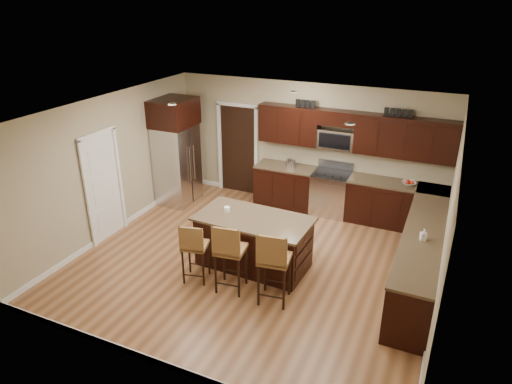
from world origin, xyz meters
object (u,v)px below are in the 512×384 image
at_px(stool_mid, 229,250).
at_px(stool_right, 273,260).
at_px(range, 331,193).
at_px(island, 254,243).
at_px(refrigerator, 176,151).
at_px(stool_left, 194,246).

xyz_separation_m(stool_mid, stool_right, (0.74, -0.00, 0.02)).
relative_size(range, island, 0.56).
height_order(island, refrigerator, refrigerator).
bearing_deg(refrigerator, stool_mid, -44.59).
distance_m(range, stool_left, 3.63).
distance_m(island, stool_right, 1.16).
xyz_separation_m(island, stool_mid, (-0.03, -0.85, 0.31)).
relative_size(range, stool_right, 0.91).
relative_size(stool_left, stool_mid, 0.88).
height_order(range, island, range).
xyz_separation_m(stool_left, refrigerator, (-1.98, 2.57, 0.55)).
relative_size(stool_left, stool_right, 0.86).
height_order(stool_right, refrigerator, refrigerator).
xyz_separation_m(island, stool_left, (-0.67, -0.84, 0.23)).
distance_m(range, refrigerator, 3.48).
bearing_deg(refrigerator, island, -33.18).
relative_size(island, stool_left, 1.88).
bearing_deg(range, stool_right, -88.95).
distance_m(island, stool_left, 1.10).
distance_m(stool_left, stool_mid, 0.65).
bearing_deg(island, stool_right, -47.87).
bearing_deg(stool_mid, stool_right, -7.84).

